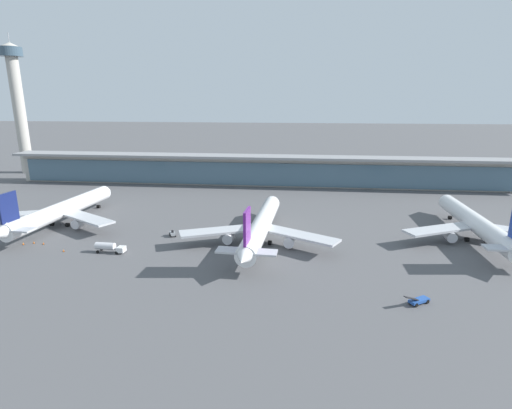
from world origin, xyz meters
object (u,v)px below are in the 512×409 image
(airliner_centre_stand, at_px, (261,226))
(control_tower, at_px, (18,99))
(service_truck_under_wing_blue, at_px, (418,300))
(service_truck_mid_apron_grey, at_px, (172,234))
(safety_cone_bravo, at_px, (23,244))
(safety_cone_alpha, at_px, (34,243))
(airliner_left_stand, at_px, (61,210))
(safety_cone_charlie, at_px, (64,251))
(safety_cone_delta, at_px, (43,243))
(airliner_right_stand, at_px, (477,224))
(service_truck_near_nose_white, at_px, (109,247))

(airliner_centre_stand, relative_size, control_tower, 0.80)
(service_truck_under_wing_blue, distance_m, service_truck_mid_apron_grey, 75.40)
(service_truck_mid_apron_grey, xyz_separation_m, safety_cone_bravo, (-42.38, -12.42, -0.56))
(service_truck_under_wing_blue, relative_size, safety_cone_alpha, 9.19)
(control_tower, bearing_deg, safety_cone_bravo, -55.46)
(airliner_centre_stand, relative_size, safety_cone_bravo, 88.88)
(airliner_left_stand, distance_m, airliner_centre_stand, 71.10)
(safety_cone_charlie, distance_m, safety_cone_delta, 10.60)
(airliner_right_stand, height_order, service_truck_under_wing_blue, airliner_right_stand)
(control_tower, bearing_deg, service_truck_under_wing_blue, -36.38)
(service_truck_near_nose_white, height_order, service_truck_under_wing_blue, service_truck_near_nose_white)
(airliner_centre_stand, bearing_deg, airliner_left_stand, 171.96)
(airliner_centre_stand, bearing_deg, airliner_right_stand, 8.03)
(airliner_left_stand, relative_size, airliner_centre_stand, 1.00)
(service_truck_under_wing_blue, height_order, safety_cone_delta, service_truck_under_wing_blue)
(airliner_right_stand, bearing_deg, service_truck_mid_apron_grey, -175.89)
(service_truck_mid_apron_grey, distance_m, control_tower, 162.30)
(service_truck_under_wing_blue, height_order, safety_cone_bravo, service_truck_under_wing_blue)
(airliner_right_stand, distance_m, safety_cone_alpha, 135.95)
(airliner_centre_stand, distance_m, safety_cone_charlie, 57.62)
(safety_cone_alpha, bearing_deg, safety_cone_delta, -6.72)
(service_truck_near_nose_white, distance_m, safety_cone_charlie, 13.52)
(airliner_left_stand, bearing_deg, airliner_centre_stand, -8.04)
(airliner_centre_stand, height_order, safety_cone_alpha, airliner_centre_stand)
(service_truck_under_wing_blue, xyz_separation_m, safety_cone_delta, (-102.54, 24.98, -0.49))
(airliner_right_stand, bearing_deg, safety_cone_charlie, -169.25)
(airliner_left_stand, bearing_deg, safety_cone_alpha, -84.06)
(safety_cone_bravo, xyz_separation_m, safety_cone_charlie, (15.26, -3.92, 0.00))
(service_truck_under_wing_blue, relative_size, service_truck_mid_apron_grey, 1.93)
(airliner_centre_stand, height_order, safety_cone_charlie, airliner_centre_stand)
(safety_cone_alpha, relative_size, safety_cone_charlie, 1.00)
(airliner_right_stand, bearing_deg, airliner_centre_stand, -171.97)
(service_truck_near_nose_white, height_order, control_tower, control_tower)
(safety_cone_charlie, bearing_deg, service_truck_near_nose_white, 3.46)
(service_truck_under_wing_blue, bearing_deg, airliner_right_stand, 56.35)
(airliner_centre_stand, relative_size, service_truck_near_nose_white, 7.17)
(service_truck_near_nose_white, bearing_deg, airliner_centre_stand, 17.09)
(service_truck_mid_apron_grey, xyz_separation_m, control_tower, (-120.33, 100.82, 41.20))
(airliner_left_stand, xyz_separation_m, safety_cone_delta, (5.26, -18.89, -4.90))
(airliner_right_stand, distance_m, safety_cone_bravo, 138.62)
(airliner_right_stand, bearing_deg, service_truck_near_nose_white, -168.36)
(airliner_left_stand, bearing_deg, safety_cone_bravo, -91.69)
(service_truck_mid_apron_grey, bearing_deg, control_tower, 140.04)
(airliner_centre_stand, bearing_deg, safety_cone_bravo, -172.07)
(airliner_left_stand, distance_m, service_truck_mid_apron_grey, 42.67)
(safety_cone_delta, bearing_deg, service_truck_under_wing_blue, -13.69)
(safety_cone_bravo, bearing_deg, airliner_left_stand, 88.31)
(safety_cone_delta, bearing_deg, service_truck_near_nose_white, -10.06)
(airliner_centre_stand, xyz_separation_m, safety_cone_charlie, (-55.72, -13.81, -4.90))
(airliner_centre_stand, bearing_deg, control_tower, 145.25)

